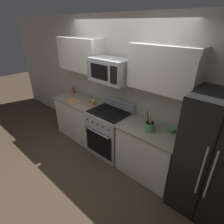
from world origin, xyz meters
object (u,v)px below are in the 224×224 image
Objects in this scene: fruit_basket at (91,102)px; bottle_hot_sauce at (74,90)px; microwave at (110,70)px; prep_bowl at (171,129)px; range_oven at (109,132)px; cutting_board at (73,101)px; refrigerator at (214,160)px; utensil_crock at (149,126)px.

fruit_basket is 1.25× the size of bottle_hot_sauce.
prep_bowl is at bearing 7.52° from microwave.
cutting_board is at bearing -172.22° from range_oven.
refrigerator is at bearing -0.53° from range_oven.
fruit_basket reaches higher than prep_bowl.
utensil_crock is 1.84m from cutting_board.
range_oven is at bearing -89.93° from microwave.
utensil_crock is 1.49× the size of fruit_basket.
refrigerator reaches higher than range_oven.
range_oven is at bearing -2.55° from fruit_basket.
fruit_basket is (-0.53, 0.02, 0.49)m from range_oven.
bottle_hot_sauce reaches higher than cutting_board.
microwave is at bearing 9.34° from cutting_board.
microwave is 4.50× the size of prep_bowl.
fruit_basket is at bearing 177.66° from utensil_crock.
bottle_hot_sauce is (-0.38, 0.31, 0.07)m from cutting_board.
utensil_crock is (0.89, -0.03, 0.51)m from range_oven.
refrigerator is 7.62× the size of fruit_basket.
microwave is 1.52m from bottle_hot_sauce.
prep_bowl is at bearing 39.53° from utensil_crock.
microwave is 0.92m from fruit_basket.
cutting_board is (-0.95, -0.13, 0.44)m from range_oven.
fruit_basket is at bearing 179.02° from refrigerator.
cutting_board is (-1.84, -0.09, -0.07)m from utensil_crock.
refrigerator is 5.44× the size of cutting_board.
utensil_crock is at bearing -2.34° from fruit_basket.
cutting_board is (-0.95, -0.16, -0.79)m from microwave.
bottle_hot_sauce is at bearing 169.09° from fruit_basket.
range_oven is 6.00× the size of bottle_hot_sauce.
refrigerator is 0.74m from prep_bowl.
utensil_crock is at bearing -140.47° from prep_bowl.
refrigerator is at bearing -3.50° from bottle_hot_sauce.
range_oven is at bearing 177.78° from utensil_crock.
prep_bowl is at bearing 164.50° from refrigerator.
range_oven is 1.24m from microwave.
fruit_basket is (-2.39, 0.04, 0.09)m from refrigerator.
utensil_crock is at bearing 2.95° from cutting_board.
cutting_board is (-0.41, -0.15, -0.04)m from fruit_basket.
bottle_hot_sauce is (-3.19, 0.19, 0.13)m from refrigerator.
microwave reaches higher than bottle_hot_sauce.
range_oven is 1.44m from bottle_hot_sauce.
utensil_crock reaches higher than cutting_board.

